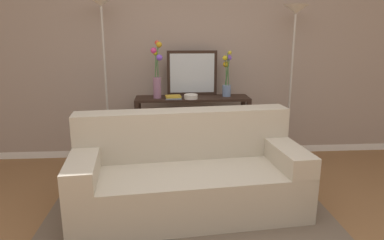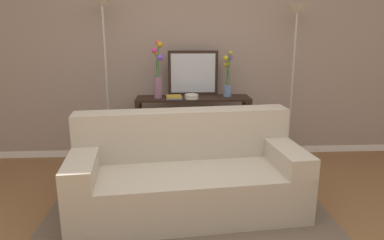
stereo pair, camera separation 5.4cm
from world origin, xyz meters
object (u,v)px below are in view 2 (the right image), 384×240
console_table (193,119)px  wall_mirror (193,73)px  vase_tall_flowers (158,73)px  fruit_bowl (192,97)px  couch (187,176)px  book_stack (174,97)px  floor_lamp_right (295,41)px  vase_short_flowers (228,78)px  floor_lamp_left (104,37)px  book_row_under_console (163,160)px

console_table → wall_mirror: size_ratio=2.23×
vase_tall_flowers → fruit_bowl: vase_tall_flowers is taller
couch → book_stack: 1.17m
console_table → floor_lamp_right: (1.18, -0.03, 0.91)m
vase_short_flowers → fruit_bowl: size_ratio=3.40×
console_table → vase_short_flowers: size_ratio=2.49×
vase_short_flowers → floor_lamp_left: bearing=-177.2°
console_table → book_row_under_console: bearing=-180.0°
couch → fruit_bowl: bearing=84.2°
vase_short_flowers → fruit_bowl: vase_short_flowers is taller
console_table → book_row_under_console: 0.64m
floor_lamp_right → wall_mirror: size_ratio=3.13×
wall_mirror → book_stack: size_ratio=3.12×
vase_tall_flowers → vase_short_flowers: vase_tall_flowers is taller
wall_mirror → vase_tall_flowers: vase_tall_flowers is taller
couch → floor_lamp_left: 1.86m
console_table → book_row_under_console: console_table is taller
wall_mirror → vase_tall_flowers: (-0.42, -0.16, 0.02)m
couch → book_stack: same height
vase_tall_flowers → vase_short_flowers: (0.83, 0.06, -0.08)m
vase_short_flowers → vase_tall_flowers: bearing=-176.1°
vase_tall_flowers → fruit_bowl: bearing=-13.1°
couch → console_table: couch is taller
book_stack → floor_lamp_left: bearing=176.0°
wall_mirror → fruit_bowl: size_ratio=3.80×
vase_short_flowers → fruit_bowl: bearing=-161.7°
floor_lamp_right → vase_short_flowers: size_ratio=3.49×
floor_lamp_right → vase_short_flowers: 0.88m
fruit_bowl → book_stack: (-0.20, 0.02, -0.01)m
floor_lamp_left → fruit_bowl: bearing=-4.5°
wall_mirror → book_row_under_console: (-0.38, -0.15, -1.06)m
vase_short_flowers → couch: bearing=-115.2°
vase_tall_flowers → book_stack: (0.18, -0.07, -0.27)m
console_table → fruit_bowl: size_ratio=8.48×
couch → vase_short_flowers: size_ratio=3.87×
book_row_under_console → couch: bearing=-77.5°
floor_lamp_right → book_row_under_console: 2.12m
fruit_bowl → book_stack: 0.20m
couch → floor_lamp_right: bearing=39.7°
vase_short_flowers → book_row_under_console: vase_short_flowers is taller
floor_lamp_right → fruit_bowl: bearing=-176.3°
console_table → floor_lamp_left: size_ratio=0.69×
vase_short_flowers → book_row_under_console: 1.28m
vase_tall_flowers → wall_mirror: bearing=21.1°
console_table → wall_mirror: 0.55m
floor_lamp_right → book_stack: bearing=-177.8°
console_table → vase_tall_flowers: vase_tall_flowers is taller
wall_mirror → book_row_under_console: size_ratio=1.68×
floor_lamp_left → floor_lamp_right: 2.18m
fruit_bowl → book_stack: size_ratio=0.82×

